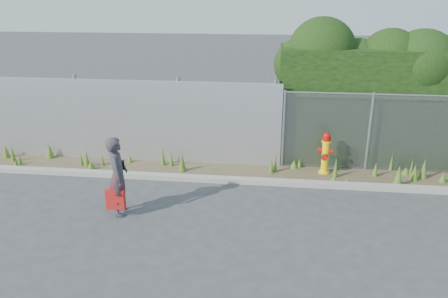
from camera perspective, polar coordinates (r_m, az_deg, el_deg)
ground at (r=9.01m, az=0.85°, el=-9.12°), size 80.00×80.00×0.00m
curb at (r=10.59m, az=1.87°, el=-4.12°), size 16.00×0.22×0.12m
weed_strip at (r=11.15m, az=2.34°, el=-2.48°), size 16.00×1.25×0.53m
corrugated_fence at (r=12.02m, az=-13.17°, el=3.63°), size 8.50×0.21×2.30m
chainlink_fence at (r=11.85m, az=23.42°, el=1.87°), size 6.50×0.07×2.05m
hedge at (r=12.62m, az=23.10°, el=7.82°), size 7.47×2.10×3.77m
fire_hydrant at (r=11.21m, az=13.11°, el=-0.57°), size 0.38×0.34×1.12m
woman at (r=9.13m, az=-13.70°, el=-3.46°), size 0.56×0.70×1.67m
red_tote_bag at (r=9.17m, az=-13.98°, el=-6.39°), size 0.38×0.14×0.49m
black_shoulder_bag at (r=9.16m, az=-13.62°, el=-2.06°), size 0.24×0.10×0.18m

